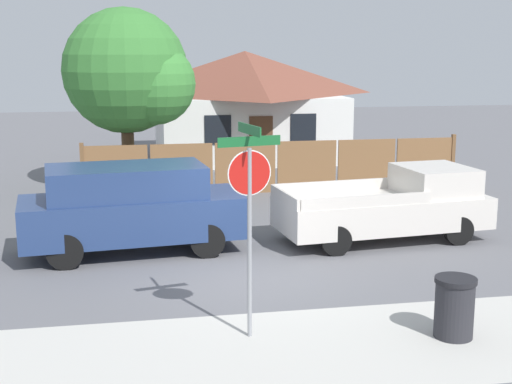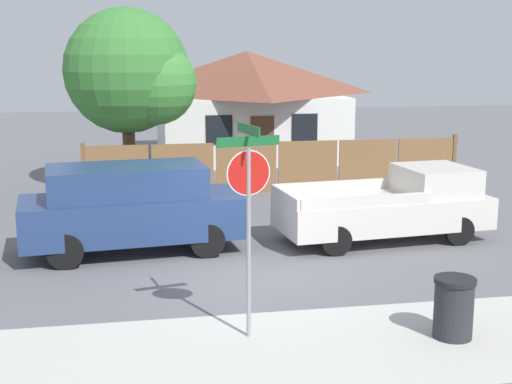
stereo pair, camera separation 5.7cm
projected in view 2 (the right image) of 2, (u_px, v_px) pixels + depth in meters
The scene contains 9 objects.
ground_plane at pixel (250, 277), 14.29m from camera, with size 80.00×80.00×0.00m, color slate.
sidewalk_strip at pixel (291, 350), 10.81m from camera, with size 36.00×3.20×0.01m.
wooden_fence at pixel (277, 167), 22.57m from camera, with size 12.09×0.12×1.72m.
house at pixel (247, 102), 30.15m from camera, with size 7.88×7.71×4.40m.
oak_tree at pixel (133, 74), 22.28m from camera, with size 4.12×3.92×5.77m.
red_suv at pixel (131, 206), 15.78m from camera, with size 5.03×2.39×1.98m.
orange_pickup at pixel (392, 206), 16.92m from camera, with size 5.14×2.47×1.72m.
stop_sign at pixel (248, 194), 10.88m from camera, with size 0.99×0.90×3.38m.
trash_bin at pixel (454, 307), 11.20m from camera, with size 0.66×0.66×0.98m.
Camera 2 is at (-2.33, -13.47, 4.49)m, focal length 50.00 mm.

